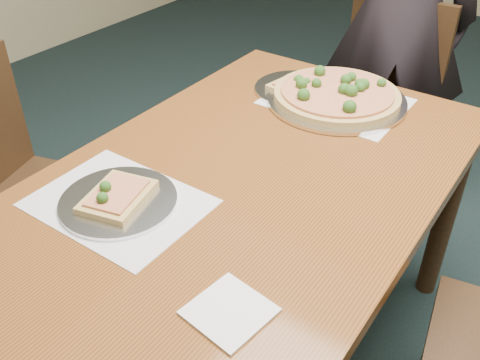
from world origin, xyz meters
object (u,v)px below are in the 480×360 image
Objects in this scene: diner at (399,17)px; pizza_pan at (337,95)px; slice_plate_near at (118,199)px; chair_far at (380,100)px; dining_table at (240,208)px; chair_left at (16,182)px; slice_plate_far at (297,87)px.

pizza_pan is at bearing 72.88° from diner.
chair_far is at bearing 83.97° from slice_plate_near.
pizza_pan is 1.57× the size of slice_plate_near.
slice_plate_near is (-0.18, -0.25, 0.11)m from dining_table.
chair_left is 3.25× the size of slice_plate_far.
chair_left is 0.97m from slice_plate_far.
dining_table is at bearing -88.64° from chair_far.
slice_plate_far is (0.64, 0.69, 0.25)m from chair_left.
chair_left is at bearing -121.79° from chair_far.
slice_plate_far is (-0.14, 0.53, 0.10)m from dining_table.
chair_left reaches higher than dining_table.
pizza_pan is (0.79, 0.69, 0.26)m from chair_left.
dining_table is 5.36× the size of slice_plate_far.
diner is at bearing -45.41° from chair_left.
chair_left is at bearing -138.93° from pizza_pan.
slice_plate_near is at bearing -126.65° from dining_table.
dining_table is at bearing -90.43° from pizza_pan.
chair_left is 0.66m from slice_plate_near.
chair_far is 1.00× the size of chair_left.
diner is 6.00× the size of slice_plate_near.
chair_far is 3.25× the size of slice_plate_near.
diner reaches higher than pizza_pan.
dining_table is 0.32m from slice_plate_near.
diner is (-0.01, 0.09, 0.32)m from chair_far.
chair_far is (-0.04, 1.08, -0.14)m from dining_table.
slice_plate_far is at bearing 104.79° from dining_table.
slice_plate_far reaches higher than slice_plate_near.
chair_far reaches higher than dining_table.
slice_plate_far is at bearing -59.66° from chair_left.
diner is at bearing 94.90° from pizza_pan.
dining_table is 1.09m from chair_far.
pizza_pan is (0.05, -0.64, -0.07)m from diner.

